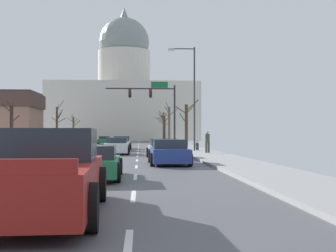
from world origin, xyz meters
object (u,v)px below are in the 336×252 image
Objects in this scene: sedan_near_02 at (117,146)px; sedan_oncoming_01 at (104,140)px; street_lamp_right at (191,90)px; sedan_oncoming_02 at (89,139)px; pedestrian_00 at (207,141)px; sedan_near_03 at (163,149)px; sedan_near_01 at (119,145)px; sedan_near_05 at (93,163)px; sedan_near_00 at (122,143)px; sedan_near_04 at (169,153)px; sedan_oncoming_00 at (72,141)px; bicycle_parked at (197,146)px; signal_gantry at (156,100)px; pickup_truck_near_06 at (47,175)px.

sedan_near_02 is 0.99× the size of sedan_oncoming_01.
street_lamp_right is 44.58m from sedan_oncoming_02.
sedan_near_03 is at bearing -124.41° from pedestrian_00.
sedan_near_01 is 25.77m from sedan_near_05.
sedan_near_01 is (0.04, -5.76, -0.06)m from sedan_near_00.
street_lamp_right is 1.99× the size of sedan_near_02.
sedan_near_02 is 12.27m from sedan_near_04.
street_lamp_right reaches higher than sedan_near_00.
sedan_oncoming_01 is (3.38, 10.11, -0.02)m from sedan_oncoming_00.
street_lamp_right is at bearing -122.31° from bicycle_parked.
bicycle_parked is at bearing 31.70° from sedan_near_02.
sedan_near_02 is 6.86m from pedestrian_00.
bicycle_parked is (6.52, 23.20, -0.06)m from sedan_near_05.
pedestrian_00 reaches higher than sedan_near_03.
street_lamp_right is at bearing -59.19° from sedan_oncoming_00.
sedan_near_05 reaches higher than bicycle_parked.
sedan_oncoming_01 reaches higher than bicycle_parked.
sedan_near_01 is 0.96× the size of sedan_oncoming_01.
sedan_near_02 is 25.77m from sedan_oncoming_00.
sedan_oncoming_01 is 2.73× the size of pedestrian_00.
sedan_near_00 is at bearing -61.19° from sedan_oncoming_00.
signal_gantry is 23.90m from sedan_near_03.
pickup_truck_near_06 reaches higher than sedan_oncoming_01.
sedan_near_05 is (0.11, -19.11, -0.06)m from sedan_near_02.
signal_gantry is 1.87× the size of sedan_near_01.
sedan_near_05 is (-3.12, -7.27, -0.05)m from sedan_near_04.
sedan_near_03 is (-2.78, -9.24, -4.62)m from street_lamp_right.
sedan_oncoming_00 is 2.58× the size of bicycle_parked.
sedan_near_02 is 6.94m from sedan_near_03.
bicycle_parked is (10.20, -30.83, -0.07)m from sedan_oncoming_01.
sedan_near_00 is at bearing -81.33° from sedan_oncoming_01.
signal_gantry is at bearing 100.10° from pedestrian_00.
sedan_oncoming_02 is at bearing 95.54° from pickup_truck_near_06.
sedan_oncoming_02 is 43.58m from bicycle_parked.
street_lamp_right reaches higher than sedan_oncoming_02.
street_lamp_right reaches higher than pickup_truck_near_06.
sedan_near_04 is at bearing 66.79° from sedan_near_05.
sedan_near_05 is 1.03× the size of sedan_oncoming_02.
pedestrian_00 is at bearing -7.99° from sedan_near_02.
sedan_near_01 is 18.80m from sedan_near_04.
pedestrian_00 reaches higher than sedan_near_01.
bicycle_parked is (3.41, 10.24, -0.10)m from sedan_near_03.
signal_gantry is at bearing -69.46° from sedan_oncoming_02.
street_lamp_right reaches higher than sedan_near_05.
signal_gantry is at bearing 78.44° from sedan_near_02.
pickup_truck_near_06 is at bearing -82.33° from sedan_oncoming_00.
sedan_near_00 is 38.65m from pickup_truck_near_06.
sedan_near_02 is 19.11m from sedan_near_05.
sedan_near_01 is at bearing -108.90° from signal_gantry.
sedan_near_00 reaches higher than sedan_near_05.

